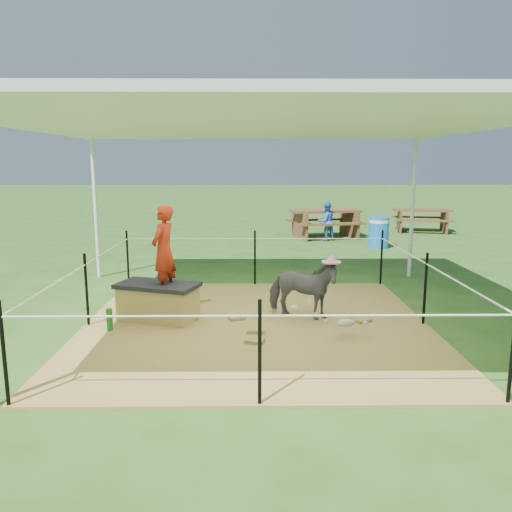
{
  "coord_description": "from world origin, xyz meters",
  "views": [
    {
      "loc": [
        -0.08,
        -6.42,
        2.16
      ],
      "look_at": [
        0.0,
        0.6,
        0.85
      ],
      "focal_mm": 35.0,
      "sensor_mm": 36.0,
      "label": 1
    }
  ],
  "objects_px": {
    "woman": "(163,243)",
    "distant_person": "(326,221)",
    "pony": "(302,289)",
    "picnic_table_near": "(325,224)",
    "straw_bale": "(158,303)",
    "picnic_table_far": "(422,220)",
    "green_bottle": "(110,319)",
    "foal": "(346,321)",
    "trash_barrel": "(379,233)"
  },
  "relations": [
    {
      "from": "woman",
      "to": "distant_person",
      "type": "bearing_deg",
      "value": 174.18
    },
    {
      "from": "pony",
      "to": "picnic_table_near",
      "type": "distance_m",
      "value": 8.0
    },
    {
      "from": "straw_bale",
      "to": "picnic_table_far",
      "type": "distance_m",
      "value": 11.33
    },
    {
      "from": "straw_bale",
      "to": "woman",
      "type": "distance_m",
      "value": 0.85
    },
    {
      "from": "straw_bale",
      "to": "woman",
      "type": "xyz_separation_m",
      "value": [
        0.1,
        0.0,
        0.84
      ]
    },
    {
      "from": "green_bottle",
      "to": "picnic_table_far",
      "type": "bearing_deg",
      "value": 52.67
    },
    {
      "from": "woman",
      "to": "distant_person",
      "type": "xyz_separation_m",
      "value": [
        3.32,
        7.32,
        -0.55
      ]
    },
    {
      "from": "straw_bale",
      "to": "green_bottle",
      "type": "relative_size",
      "value": 3.6
    },
    {
      "from": "straw_bale",
      "to": "pony",
      "type": "bearing_deg",
      "value": 0.34
    },
    {
      "from": "woman",
      "to": "picnic_table_far",
      "type": "xyz_separation_m",
      "value": [
        6.64,
        9.1,
        -0.73
      ]
    },
    {
      "from": "picnic_table_far",
      "to": "straw_bale",
      "type": "bearing_deg",
      "value": -114.39
    },
    {
      "from": "green_bottle",
      "to": "distant_person",
      "type": "relative_size",
      "value": 0.26
    },
    {
      "from": "foal",
      "to": "distant_person",
      "type": "height_order",
      "value": "distant_person"
    },
    {
      "from": "picnic_table_far",
      "to": "distant_person",
      "type": "distance_m",
      "value": 3.78
    },
    {
      "from": "trash_barrel",
      "to": "picnic_table_far",
      "type": "xyz_separation_m",
      "value": [
        2.15,
        3.04,
        -0.03
      ]
    },
    {
      "from": "woman",
      "to": "picnic_table_near",
      "type": "xyz_separation_m",
      "value": [
        3.36,
        7.88,
        -0.69
      ]
    },
    {
      "from": "straw_bale",
      "to": "trash_barrel",
      "type": "xyz_separation_m",
      "value": [
        4.59,
        6.06,
        0.14
      ]
    },
    {
      "from": "woman",
      "to": "trash_barrel",
      "type": "bearing_deg",
      "value": 162.06
    },
    {
      "from": "green_bottle",
      "to": "trash_barrel",
      "type": "xyz_separation_m",
      "value": [
        5.14,
        6.51,
        0.23
      ]
    },
    {
      "from": "straw_bale",
      "to": "distant_person",
      "type": "height_order",
      "value": "distant_person"
    },
    {
      "from": "foal",
      "to": "distant_person",
      "type": "relative_size",
      "value": 0.72
    },
    {
      "from": "foal",
      "to": "picnic_table_near",
      "type": "xyz_separation_m",
      "value": [
        1.01,
        8.65,
        0.16
      ]
    },
    {
      "from": "woman",
      "to": "picnic_table_near",
      "type": "distance_m",
      "value": 8.59
    },
    {
      "from": "trash_barrel",
      "to": "picnic_table_near",
      "type": "distance_m",
      "value": 2.14
    },
    {
      "from": "green_bottle",
      "to": "straw_bale",
      "type": "bearing_deg",
      "value": 39.29
    },
    {
      "from": "woman",
      "to": "picnic_table_near",
      "type": "bearing_deg",
      "value": 175.45
    },
    {
      "from": "trash_barrel",
      "to": "distant_person",
      "type": "bearing_deg",
      "value": 133.03
    },
    {
      "from": "picnic_table_far",
      "to": "distant_person",
      "type": "bearing_deg",
      "value": -139.59
    },
    {
      "from": "picnic_table_near",
      "to": "distant_person",
      "type": "bearing_deg",
      "value": -106.59
    },
    {
      "from": "straw_bale",
      "to": "woman",
      "type": "bearing_deg",
      "value": 0.0
    },
    {
      "from": "picnic_table_far",
      "to": "pony",
      "type": "bearing_deg",
      "value": -105.48
    },
    {
      "from": "trash_barrel",
      "to": "distant_person",
      "type": "distance_m",
      "value": 1.72
    },
    {
      "from": "foal",
      "to": "picnic_table_near",
      "type": "bearing_deg",
      "value": 66.14
    },
    {
      "from": "pony",
      "to": "trash_barrel",
      "type": "distance_m",
      "value": 6.58
    },
    {
      "from": "foal",
      "to": "picnic_table_near",
      "type": "height_order",
      "value": "picnic_table_near"
    },
    {
      "from": "foal",
      "to": "picnic_table_far",
      "type": "xyz_separation_m",
      "value": [
        4.28,
        9.88,
        0.12
      ]
    },
    {
      "from": "picnic_table_near",
      "to": "distant_person",
      "type": "distance_m",
      "value": 0.58
    },
    {
      "from": "woman",
      "to": "pony",
      "type": "height_order",
      "value": "woman"
    },
    {
      "from": "pony",
      "to": "picnic_table_far",
      "type": "xyz_separation_m",
      "value": [
        4.75,
        9.09,
        -0.08
      ]
    },
    {
      "from": "pony",
      "to": "picnic_table_far",
      "type": "distance_m",
      "value": 10.26
    },
    {
      "from": "green_bottle",
      "to": "woman",
      "type": "bearing_deg",
      "value": 34.7
    },
    {
      "from": "foal",
      "to": "straw_bale",
      "type": "bearing_deg",
      "value": 145.32
    },
    {
      "from": "straw_bale",
      "to": "green_bottle",
      "type": "height_order",
      "value": "straw_bale"
    },
    {
      "from": "straw_bale",
      "to": "picnic_table_near",
      "type": "bearing_deg",
      "value": 66.28
    },
    {
      "from": "straw_bale",
      "to": "picnic_table_near",
      "type": "distance_m",
      "value": 8.61
    },
    {
      "from": "green_bottle",
      "to": "distant_person",
      "type": "height_order",
      "value": "distant_person"
    },
    {
      "from": "green_bottle",
      "to": "pony",
      "type": "height_order",
      "value": "pony"
    },
    {
      "from": "straw_bale",
      "to": "pony",
      "type": "xyz_separation_m",
      "value": [
        1.98,
        0.01,
        0.19
      ]
    },
    {
      "from": "green_bottle",
      "to": "distant_person",
      "type": "distance_m",
      "value": 8.73
    },
    {
      "from": "trash_barrel",
      "to": "distant_person",
      "type": "xyz_separation_m",
      "value": [
        -1.17,
        1.25,
        0.15
      ]
    }
  ]
}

